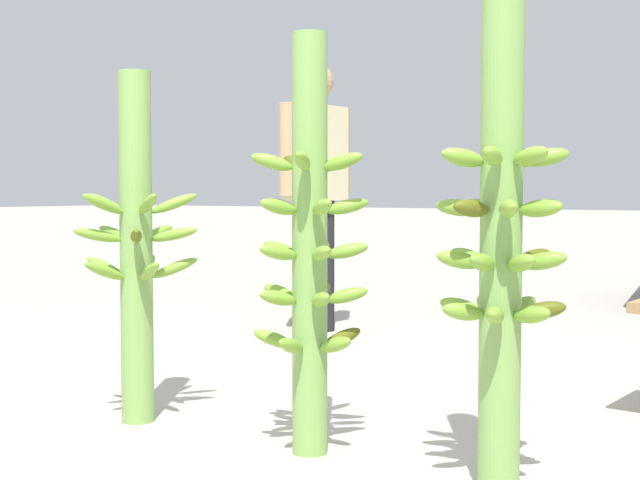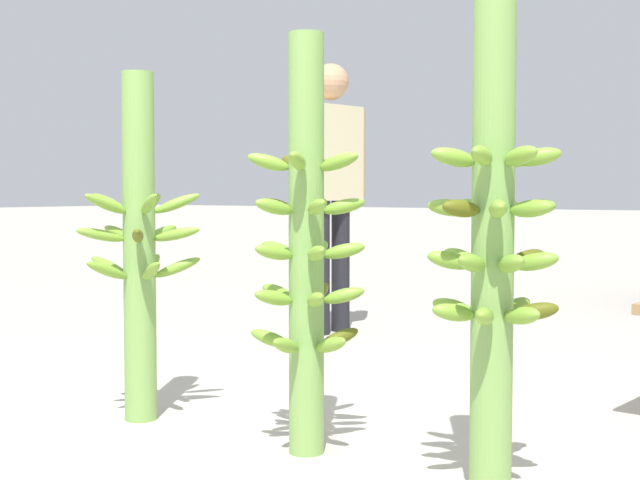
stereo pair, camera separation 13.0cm
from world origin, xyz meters
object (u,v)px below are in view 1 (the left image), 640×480
banana_stalk_right (501,231)px  banana_stalk_center (309,247)px  banana_stalk_left (136,246)px  vendor_person (316,172)px

banana_stalk_right → banana_stalk_center: bearing=176.7°
banana_stalk_left → vendor_person: vendor_person is taller
banana_stalk_right → vendor_person: vendor_person is taller
banana_stalk_center → banana_stalk_right: 0.68m
banana_stalk_center → vendor_person: bearing=122.0°
banana_stalk_center → banana_stalk_right: banana_stalk_right is taller
banana_stalk_left → vendor_person: bearing=104.9°
banana_stalk_right → vendor_person: 2.98m
banana_stalk_left → vendor_person: (-0.57, 2.15, 0.32)m
vendor_person → banana_stalk_left: bearing=23.4°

